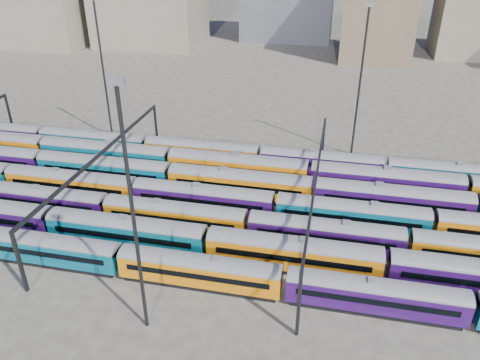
% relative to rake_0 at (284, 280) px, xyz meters
% --- Properties ---
extents(ground, '(500.00, 500.00, 0.00)m').
position_rel_rake_0_xyz_m(ground, '(-8.03, 15.00, -2.43)').
color(ground, '#3D3833').
rests_on(ground, ground).
extents(rake_0, '(112.97, 2.76, 4.63)m').
position_rel_rake_0_xyz_m(rake_0, '(0.00, 0.00, 0.00)').
color(rake_0, black).
rests_on(rake_0, ground).
extents(rake_1, '(124.03, 3.02, 5.09)m').
position_rel_rake_0_xyz_m(rake_1, '(10.75, 5.00, 0.24)').
color(rake_1, black).
rests_on(rake_1, ground).
extents(rake_2, '(136.62, 2.86, 4.80)m').
position_rel_rake_0_xyz_m(rake_2, '(-15.81, 10.00, 0.09)').
color(rake_2, black).
rests_on(rake_2, ground).
extents(rake_3, '(141.78, 2.96, 4.98)m').
position_rel_rake_0_xyz_m(rake_3, '(-13.39, 15.00, 0.19)').
color(rake_3, black).
rests_on(rake_3, ground).
extents(rake_4, '(129.44, 3.16, 5.32)m').
position_rel_rake_0_xyz_m(rake_4, '(1.58, 20.00, 0.36)').
color(rake_4, black).
rests_on(rake_4, ground).
extents(rake_5, '(134.12, 3.27, 5.52)m').
position_rel_rake_0_xyz_m(rake_5, '(-21.91, 25.00, 0.47)').
color(rake_5, black).
rests_on(rake_5, ground).
extents(rake_6, '(119.47, 2.91, 4.90)m').
position_rel_rake_0_xyz_m(rake_6, '(-27.99, 30.00, 0.14)').
color(rake_6, black).
rests_on(rake_6, ground).
extents(gantry_1, '(0.35, 40.35, 8.03)m').
position_rel_rake_0_xyz_m(gantry_1, '(-28.03, 15.00, 4.36)').
color(gantry_1, black).
rests_on(gantry_1, ground).
extents(gantry_2, '(0.35, 40.35, 8.03)m').
position_rel_rake_0_xyz_m(gantry_2, '(1.97, 15.00, 4.36)').
color(gantry_2, black).
rests_on(gantry_2, ground).
extents(mast_1, '(1.40, 0.50, 25.60)m').
position_rel_rake_0_xyz_m(mast_1, '(-38.03, 37.00, 11.54)').
color(mast_1, black).
rests_on(mast_1, ground).
extents(mast_2, '(1.40, 0.50, 25.60)m').
position_rel_rake_0_xyz_m(mast_2, '(-13.03, -7.00, 11.54)').
color(mast_2, black).
rests_on(mast_2, ground).
extents(mast_3, '(1.40, 0.50, 25.60)m').
position_rel_rake_0_xyz_m(mast_3, '(6.97, 39.00, 11.54)').
color(mast_3, black).
rests_on(mast_3, ground).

